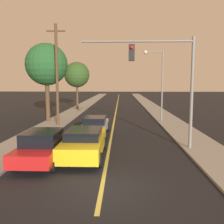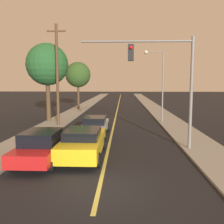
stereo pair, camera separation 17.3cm
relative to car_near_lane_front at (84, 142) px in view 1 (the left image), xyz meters
name	(u,v)px [view 1 (the left image)]	position (x,y,z in m)	size (l,w,h in m)	color
ground_plane	(102,187)	(1.18, -3.73, -0.79)	(200.00, 200.00, 0.00)	black
road_surface	(117,104)	(1.18, 32.27, -0.78)	(8.46, 80.00, 0.01)	black
sidewalk_left	(87,104)	(-4.30, 32.27, -0.73)	(2.50, 80.00, 0.12)	gray
sidewalk_right	(148,104)	(6.67, 32.27, -0.73)	(2.50, 80.00, 0.12)	gray
car_near_lane_front	(84,142)	(0.00, 0.00, 0.00)	(2.03, 5.07, 1.48)	gold
car_near_lane_second	(95,125)	(0.00, 5.39, -0.06)	(1.85, 4.66, 1.38)	#A5A8B2
car_outer_lane_front	(44,146)	(-1.86, -0.79, 0.00)	(1.95, 4.70, 1.54)	red
traffic_signal_mast	(165,72)	(4.31, 1.63, 3.64)	(6.22, 0.42, 6.21)	slate
streetlamp_right	(158,76)	(5.31, 11.46, 3.69)	(1.88, 0.36, 6.73)	slate
utility_pole_left	(57,74)	(-3.65, 8.97, 3.81)	(1.60, 0.24, 8.62)	#513823
tree_left_near	(77,75)	(-4.37, 22.87, 4.15)	(3.56, 3.56, 6.61)	#4C3823
tree_left_far	(47,65)	(-5.24, 11.39, 4.73)	(3.99, 3.99, 7.43)	#4C3823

